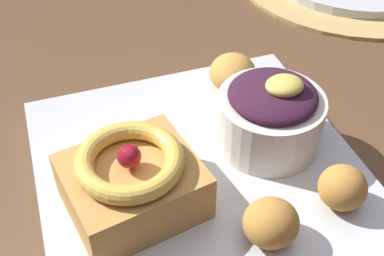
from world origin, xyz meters
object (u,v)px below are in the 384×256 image
Objects in this scene: cake_slice at (132,181)px; fritter_middle at (343,187)px; fritter_back at (235,72)px; berry_ramekin at (270,115)px; front_plate at (199,170)px; fritter_front at (271,223)px.

cake_slice reaches higher than fritter_middle.
fritter_middle is 0.17m from fritter_back.
fritter_middle is at bearing -74.11° from berry_ramekin.
berry_ramekin is at bearing -91.42° from fritter_back.
fritter_back is at bearing 97.38° from fritter_middle.
cake_slice reaches higher than front_plate.
berry_ramekin reaches higher than fritter_middle.
berry_ramekin is 0.11m from fritter_front.
fritter_front is at bearing -114.41° from berry_ramekin.
fritter_front is (0.03, -0.09, 0.02)m from front_plate.
berry_ramekin is (0.07, 0.01, 0.04)m from front_plate.
fritter_front is (0.09, -0.07, -0.01)m from cake_slice.
cake_slice is at bearing -159.50° from front_plate.
cake_slice is 2.43× the size of fritter_back.
cake_slice reaches higher than fritter_front.
berry_ramekin is 0.09m from fritter_back.
fritter_front is 0.90× the size of fritter_back.
fritter_back is at bearing 52.95° from front_plate.
fritter_front is at bearing -35.83° from cake_slice.
berry_ramekin reaches higher than fritter_front.
fritter_front is (-0.04, -0.10, -0.01)m from berry_ramekin.
front_plate is 0.08m from cake_slice.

